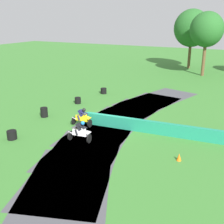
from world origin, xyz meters
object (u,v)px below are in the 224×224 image
at_px(tire_stack_near, 104,91).
at_px(tire_stack_far, 12,135).
at_px(traffic_cone, 179,157).
at_px(motorcycle_lead_yellow, 83,117).
at_px(tire_stack_mid_a, 78,100).
at_px(tire_stack_mid_b, 44,112).
at_px(motorcycle_chase_white, 81,132).

height_order(tire_stack_near, tire_stack_far, same).
distance_m(tire_stack_near, traffic_cone, 15.83).
bearing_deg(tire_stack_near, motorcycle_lead_yellow, -70.79).
bearing_deg(tire_stack_mid_a, tire_stack_far, -85.77).
xyz_separation_m(motorcycle_lead_yellow, tire_stack_near, (-3.17, 9.10, -0.36)).
height_order(motorcycle_lead_yellow, tire_stack_mid_b, motorcycle_lead_yellow).
relative_size(motorcycle_chase_white, traffic_cone, 3.81).
bearing_deg(traffic_cone, tire_stack_near, 134.41).
height_order(tire_stack_near, tire_stack_mid_b, tire_stack_mid_b).
distance_m(motorcycle_lead_yellow, tire_stack_mid_b, 3.95).
bearing_deg(traffic_cone, tire_stack_mid_a, 148.88).
xyz_separation_m(tire_stack_mid_a, traffic_cone, (11.49, -6.94, -0.08)).
height_order(motorcycle_lead_yellow, tire_stack_near, motorcycle_lead_yellow).
xyz_separation_m(tire_stack_near, tire_stack_mid_b, (-0.76, -8.85, 0.10)).
height_order(tire_stack_near, traffic_cone, tire_stack_near).
relative_size(motorcycle_chase_white, tire_stack_mid_b, 2.10).
bearing_deg(traffic_cone, tire_stack_mid_b, 168.27).
xyz_separation_m(tire_stack_near, tire_stack_far, (0.25, -13.40, -0.00)).
xyz_separation_m(motorcycle_chase_white, tire_stack_mid_a, (-5.00, 7.16, -0.34)).
xyz_separation_m(motorcycle_chase_white, traffic_cone, (6.50, 0.23, -0.42)).
distance_m(tire_stack_near, tire_stack_far, 13.40).
distance_m(motorcycle_lead_yellow, tire_stack_far, 5.21).
distance_m(tire_stack_far, traffic_cone, 11.03).
bearing_deg(motorcycle_chase_white, tire_stack_mid_b, 153.33).
relative_size(tire_stack_mid_b, tire_stack_far, 1.23).
bearing_deg(motorcycle_lead_yellow, traffic_cone, -15.56).
bearing_deg(tire_stack_mid_a, traffic_cone, -31.12).
distance_m(motorcycle_lead_yellow, motorcycle_chase_white, 2.80).
bearing_deg(tire_stack_mid_b, tire_stack_mid_a, 85.63).
bearing_deg(tire_stack_near, tire_stack_far, -88.93).
bearing_deg(tire_stack_far, motorcycle_lead_yellow, 55.77).
distance_m(tire_stack_mid_a, tire_stack_mid_b, 4.50).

